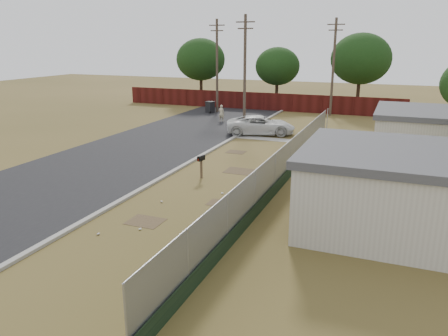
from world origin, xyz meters
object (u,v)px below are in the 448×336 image
at_px(mailbox, 201,160).
at_px(trash_bin, 210,107).
at_px(fire_hydrant, 188,264).
at_px(pedestrian, 221,113).
at_px(pickup_truck, 261,125).

xyz_separation_m(mailbox, trash_bin, (-8.31, 20.14, -0.39)).
xyz_separation_m(fire_hydrant, pedestrian, (-9.21, 25.26, 0.30)).
bearing_deg(mailbox, pedestrian, 108.61).
xyz_separation_m(mailbox, pickup_truck, (-0.47, 11.92, -0.25)).
bearing_deg(trash_bin, fire_hydrant, -67.58).
distance_m(pickup_truck, pedestrian, 6.36).
bearing_deg(fire_hydrant, trash_bin, 112.42).
xyz_separation_m(fire_hydrant, mailbox, (-3.84, 9.29, 0.53)).
relative_size(fire_hydrant, pickup_truck, 0.18).
height_order(fire_hydrant, pickup_truck, pickup_truck).
bearing_deg(trash_bin, mailbox, -67.59).
bearing_deg(mailbox, pickup_truck, 92.24).
distance_m(pickup_truck, trash_bin, 11.36).
relative_size(pickup_truck, pedestrian, 3.47).
bearing_deg(fire_hydrant, mailbox, 112.44).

